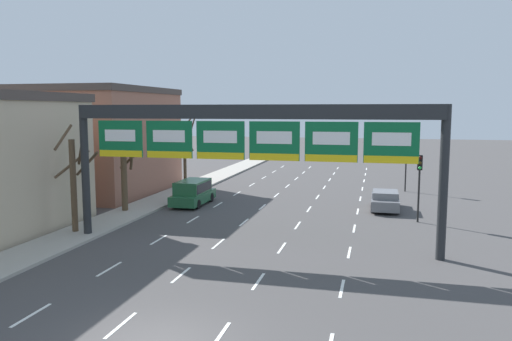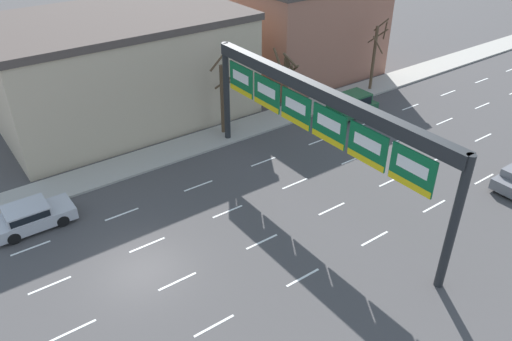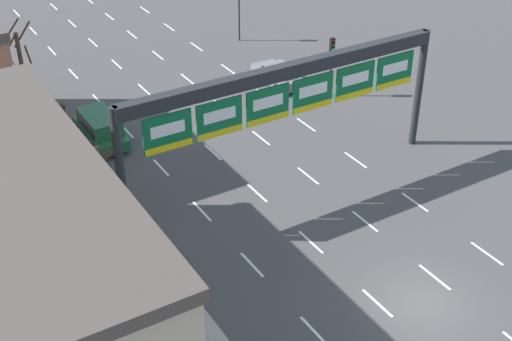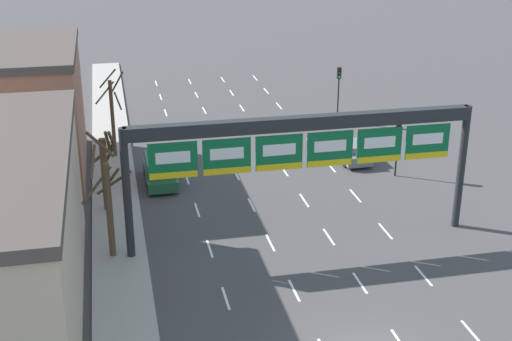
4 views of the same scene
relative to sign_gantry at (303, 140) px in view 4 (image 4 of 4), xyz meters
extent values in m
cube|color=white|center=(-4.95, -4.80, -5.80)|extent=(0.12, 2.00, 0.01)
cube|color=white|center=(-4.95, 0.20, -5.80)|extent=(0.12, 2.00, 0.01)
cube|color=white|center=(-4.95, 5.20, -5.80)|extent=(0.12, 2.00, 0.01)
cube|color=white|center=(-4.95, 10.20, -5.80)|extent=(0.12, 2.00, 0.01)
cube|color=white|center=(-4.95, 15.20, -5.80)|extent=(0.12, 2.00, 0.01)
cube|color=white|center=(-4.95, 20.20, -5.80)|extent=(0.12, 2.00, 0.01)
cube|color=white|center=(-4.95, 25.20, -5.80)|extent=(0.12, 2.00, 0.01)
cube|color=white|center=(-4.95, 30.20, -5.80)|extent=(0.12, 2.00, 0.01)
cube|color=white|center=(-4.95, 35.20, -5.80)|extent=(0.12, 2.00, 0.01)
cube|color=white|center=(-1.65, -4.80, -5.80)|extent=(0.12, 2.00, 0.01)
cube|color=white|center=(-1.65, 0.20, -5.80)|extent=(0.12, 2.00, 0.01)
cube|color=white|center=(-1.65, 5.20, -5.80)|extent=(0.12, 2.00, 0.01)
cube|color=white|center=(-1.65, 10.20, -5.80)|extent=(0.12, 2.00, 0.01)
cube|color=white|center=(-1.65, 15.20, -5.80)|extent=(0.12, 2.00, 0.01)
cube|color=white|center=(-1.65, 20.20, -5.80)|extent=(0.12, 2.00, 0.01)
cube|color=white|center=(-1.65, 25.20, -5.80)|extent=(0.12, 2.00, 0.01)
cube|color=white|center=(-1.65, 30.20, -5.80)|extent=(0.12, 2.00, 0.01)
cube|color=white|center=(-1.65, 35.20, -5.80)|extent=(0.12, 2.00, 0.01)
cube|color=white|center=(1.65, -4.80, -5.80)|extent=(0.12, 2.00, 0.01)
cube|color=white|center=(1.65, 0.20, -5.80)|extent=(0.12, 2.00, 0.01)
cube|color=white|center=(1.65, 5.20, -5.80)|extent=(0.12, 2.00, 0.01)
cube|color=white|center=(1.65, 10.20, -5.80)|extent=(0.12, 2.00, 0.01)
cube|color=white|center=(1.65, 15.20, -5.80)|extent=(0.12, 2.00, 0.01)
cube|color=white|center=(1.65, 20.20, -5.80)|extent=(0.12, 2.00, 0.01)
cube|color=white|center=(1.65, 25.20, -5.80)|extent=(0.12, 2.00, 0.01)
cube|color=white|center=(1.65, 30.20, -5.80)|extent=(0.12, 2.00, 0.01)
cube|color=white|center=(1.65, 35.20, -5.80)|extent=(0.12, 2.00, 0.01)
cube|color=white|center=(4.95, -9.80, -5.80)|extent=(0.12, 2.00, 0.01)
cube|color=white|center=(4.95, -4.80, -5.80)|extent=(0.12, 2.00, 0.01)
cube|color=white|center=(4.95, 0.20, -5.80)|extent=(0.12, 2.00, 0.01)
cube|color=white|center=(4.95, 5.20, -5.80)|extent=(0.12, 2.00, 0.01)
cube|color=white|center=(4.95, 10.20, -5.80)|extent=(0.12, 2.00, 0.01)
cube|color=white|center=(4.95, 15.20, -5.80)|extent=(0.12, 2.00, 0.01)
cube|color=white|center=(4.95, 20.20, -5.80)|extent=(0.12, 2.00, 0.01)
cube|color=white|center=(4.95, 25.20, -5.80)|extent=(0.12, 2.00, 0.01)
cube|color=white|center=(4.95, 30.20, -5.80)|extent=(0.12, 2.00, 0.01)
cube|color=white|center=(4.95, 35.20, -5.80)|extent=(0.12, 2.00, 0.01)
cylinder|color=#232628|center=(-9.05, 0.07, -2.27)|extent=(0.42, 0.42, 7.07)
cylinder|color=#232628|center=(9.05, 0.07, -2.27)|extent=(0.42, 0.42, 7.07)
cube|color=#232628|center=(0.00, 0.07, 0.91)|extent=(18.10, 0.60, 0.70)
cube|color=#0C6033|center=(-6.72, -0.27, -0.47)|extent=(2.44, 0.08, 1.86)
cube|color=white|center=(-6.72, -0.32, -0.30)|extent=(1.71, 0.02, 0.59)
cube|color=yellow|center=(-6.72, -0.32, -1.23)|extent=(2.39, 0.02, 0.33)
cube|color=#0C6033|center=(-4.03, -0.27, -0.47)|extent=(2.44, 0.08, 1.86)
cube|color=white|center=(-4.03, -0.32, -0.30)|extent=(1.71, 0.02, 0.59)
cube|color=yellow|center=(-4.03, -0.32, -1.23)|extent=(2.39, 0.02, 0.33)
cube|color=#0C6033|center=(-1.34, -0.27, -0.47)|extent=(2.44, 0.08, 1.86)
cube|color=white|center=(-1.34, -0.32, -0.30)|extent=(1.71, 0.02, 0.59)
cube|color=yellow|center=(-1.34, -0.32, -1.23)|extent=(2.39, 0.02, 0.33)
cube|color=#0C6033|center=(1.34, -0.27, -0.47)|extent=(2.44, 0.08, 1.86)
cube|color=white|center=(1.34, -0.32, -0.30)|extent=(1.71, 0.02, 0.59)
cube|color=yellow|center=(1.34, -0.32, -1.23)|extent=(2.39, 0.02, 0.33)
cube|color=#0C6033|center=(4.03, -0.27, -0.47)|extent=(2.44, 0.08, 1.86)
cube|color=white|center=(4.03, -0.32, -0.30)|extent=(1.71, 0.02, 0.59)
cube|color=yellow|center=(4.03, -0.32, -1.23)|extent=(2.39, 0.02, 0.33)
cube|color=#0C6033|center=(6.72, -0.27, -0.47)|extent=(2.44, 0.08, 1.86)
cube|color=white|center=(6.72, -0.32, -0.30)|extent=(1.71, 0.02, 0.59)
cube|color=yellow|center=(6.72, -0.32, -1.23)|extent=(2.39, 0.02, 0.33)
cube|color=#9E6651|center=(-15.84, 13.32, -1.74)|extent=(8.79, 12.15, 8.13)
cube|color=#4C423D|center=(-15.84, 13.32, 2.57)|extent=(8.96, 12.39, 0.50)
cube|color=#235B38|center=(-6.70, 9.85, -5.26)|extent=(1.91, 4.69, 0.69)
cube|color=#235B38|center=(-6.70, 9.80, -4.47)|extent=(1.76, 3.28, 0.90)
cube|color=black|center=(-6.70, 9.80, -4.47)|extent=(1.80, 3.02, 0.64)
cylinder|color=black|center=(-7.57, 11.26, -5.48)|extent=(0.22, 0.66, 0.66)
cylinder|color=black|center=(-5.83, 11.26, -5.48)|extent=(0.22, 0.66, 0.66)
cylinder|color=black|center=(-7.57, 8.44, -5.48)|extent=(0.22, 0.66, 0.66)
cylinder|color=black|center=(-5.83, 8.44, -5.48)|extent=(0.22, 0.66, 0.66)
cube|color=slate|center=(6.73, 11.30, -5.27)|extent=(1.80, 4.26, 0.68)
cube|color=slate|center=(6.73, 11.04, -4.71)|extent=(1.66, 2.21, 0.45)
cube|color=black|center=(6.73, 11.04, -4.71)|extent=(1.70, 2.04, 0.33)
cylinder|color=black|center=(5.91, 12.58, -5.48)|extent=(0.22, 0.66, 0.66)
cylinder|color=black|center=(7.54, 12.58, -5.48)|extent=(0.22, 0.66, 0.66)
cylinder|color=black|center=(5.91, 10.02, -5.48)|extent=(0.22, 0.66, 0.66)
cylinder|color=black|center=(7.54, 10.02, -5.48)|extent=(0.22, 0.66, 0.66)
cylinder|color=black|center=(8.47, 19.65, -3.98)|extent=(0.12, 0.12, 3.66)
cube|color=black|center=(8.47, 19.65, -1.70)|extent=(0.30, 0.24, 0.90)
sphere|color=#3D0E0C|center=(8.47, 19.52, -1.40)|extent=(0.20, 0.20, 0.20)
sphere|color=#412F0C|center=(8.47, 19.52, -1.70)|extent=(0.20, 0.20, 0.20)
sphere|color=green|center=(8.47, 19.52, -2.00)|extent=(0.20, 0.20, 0.20)
cylinder|color=black|center=(8.63, 7.82, -4.21)|extent=(0.12, 0.12, 3.20)
cube|color=black|center=(8.63, 7.82, -2.15)|extent=(0.30, 0.24, 0.90)
sphere|color=#3D0E0C|center=(8.63, 7.69, -1.85)|extent=(0.20, 0.20, 0.20)
sphere|color=#412F0C|center=(8.63, 7.69, -2.15)|extent=(0.20, 0.20, 0.20)
sphere|color=green|center=(8.63, 7.69, -2.45)|extent=(0.20, 0.20, 0.20)
cylinder|color=brown|center=(-9.98, 0.31, -3.12)|extent=(0.33, 0.33, 5.07)
cylinder|color=brown|center=(-9.64, 1.19, -1.99)|extent=(1.89, 0.84, 1.49)
cylinder|color=brown|center=(-10.52, 1.07, -2.02)|extent=(1.69, 1.27, 1.59)
cylinder|color=brown|center=(-9.68, 0.62, -1.45)|extent=(0.80, 0.78, 1.14)
cylinder|color=brown|center=(-10.57, 0.44, -0.49)|extent=(0.43, 1.33, 1.40)
cylinder|color=brown|center=(-9.43, 15.19, -2.93)|extent=(0.26, 0.26, 5.46)
cylinder|color=brown|center=(-8.98, 14.99, -1.62)|extent=(0.53, 1.03, 1.56)
cylinder|color=brown|center=(-9.56, 15.77, -0.20)|extent=(1.27, 0.38, 1.29)
cylinder|color=brown|center=(-8.97, 15.64, -0.54)|extent=(1.07, 1.07, 1.83)
cylinder|color=brown|center=(-9.83, 15.85, -1.22)|extent=(1.45, 0.94, 1.40)
cylinder|color=brown|center=(-10.14, 6.21, -3.48)|extent=(0.40, 0.40, 4.36)
cylinder|color=brown|center=(-9.72, 6.51, -2.29)|extent=(0.83, 1.06, 1.45)
cylinder|color=brown|center=(-9.81, 6.10, -1.48)|extent=(0.44, 0.87, 1.50)
cylinder|color=brown|center=(-9.61, 6.10, -1.30)|extent=(0.43, 1.22, 1.26)
cylinder|color=brown|center=(-10.10, 6.85, -2.38)|extent=(1.40, 0.27, 1.20)
cylinder|color=brown|center=(-10.25, 5.50, -1.38)|extent=(1.58, 0.41, 1.60)
camera|label=1|loc=(6.12, -23.48, 1.00)|focal=35.00mm
camera|label=2|loc=(17.95, -16.99, 11.10)|focal=35.00mm
camera|label=3|loc=(-18.00, -26.79, 15.16)|focal=50.00mm
camera|label=4|loc=(-9.54, -33.09, 12.04)|focal=50.00mm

